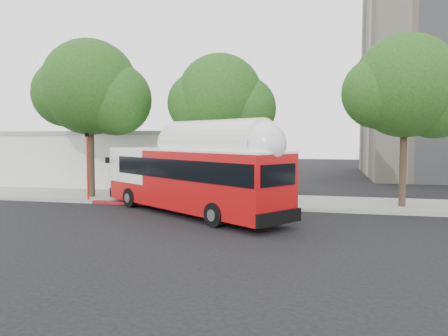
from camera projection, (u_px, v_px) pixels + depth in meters
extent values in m
plane|color=black|center=(210.00, 222.00, 19.57)|extent=(120.00, 120.00, 0.00)
cube|color=gray|center=(238.00, 200.00, 25.88)|extent=(60.00, 5.00, 0.15)
cube|color=gray|center=(229.00, 207.00, 23.35)|extent=(60.00, 0.30, 0.15)
cube|color=maroon|center=(176.00, 205.00, 24.03)|extent=(10.00, 0.32, 0.16)
cylinder|color=#2D2116|center=(91.00, 150.00, 26.74)|extent=(0.36, 0.36, 6.08)
sphere|color=#1C3F12|center=(90.00, 87.00, 26.48)|extent=(5.80, 5.80, 5.80)
sphere|color=#1C3F12|center=(116.00, 100.00, 26.36)|extent=(4.35, 4.35, 4.35)
cylinder|color=#2D2116|center=(220.00, 156.00, 25.43)|extent=(0.36, 0.36, 5.44)
sphere|color=#1C3F12|center=(220.00, 97.00, 25.20)|extent=(5.00, 5.00, 5.00)
sphere|color=#1C3F12|center=(244.00, 109.00, 25.13)|extent=(3.75, 3.75, 3.75)
cylinder|color=#2D2116|center=(403.00, 155.00, 22.96)|extent=(0.36, 0.36, 5.76)
sphere|color=#1C3F12|center=(405.00, 86.00, 22.70)|extent=(5.40, 5.40, 5.40)
sphere|color=#1C3F12|center=(435.00, 99.00, 22.61)|extent=(4.05, 4.05, 4.05)
cube|color=silver|center=(91.00, 159.00, 36.21)|extent=(16.00, 10.00, 4.00)
cube|color=gray|center=(90.00, 134.00, 36.06)|extent=(16.20, 10.20, 0.30)
cube|color=#AB0B0C|center=(189.00, 179.00, 21.48)|extent=(10.90, 8.71, 2.80)
cube|color=black|center=(195.00, 168.00, 21.08)|extent=(9.99, 8.09, 0.92)
cube|color=white|center=(189.00, 150.00, 21.38)|extent=(10.86, 8.65, 0.10)
cube|color=white|center=(215.00, 145.00, 19.93)|extent=(6.15, 5.13, 0.53)
cube|color=black|center=(126.00, 192.00, 26.27)|extent=(1.63, 1.86, 0.06)
imported|color=#232198|center=(126.00, 185.00, 26.24)|extent=(1.42, 1.68, 0.87)
cylinder|color=red|center=(88.00, 169.00, 25.49)|extent=(0.12, 0.12, 3.85)
cube|color=black|center=(87.00, 135.00, 25.35)|extent=(0.05, 0.38, 0.24)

